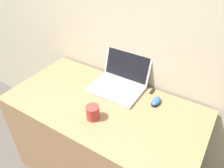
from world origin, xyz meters
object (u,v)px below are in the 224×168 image
computer_mouse (156,101)px  usb_stick (152,91)px  laptop (120,80)px  drink_cup (93,112)px

computer_mouse → usb_stick: size_ratio=1.70×
usb_stick → laptop: bearing=-164.2°
laptop → computer_mouse: size_ratio=3.59×
laptop → computer_mouse: 0.31m
laptop → computer_mouse: laptop is taller
computer_mouse → usb_stick: (-0.07, 0.10, -0.01)m
drink_cup → usb_stick: (0.21, 0.43, -0.04)m
computer_mouse → usb_stick: 0.12m
drink_cup → usb_stick: bearing=64.5°
laptop → drink_cup: laptop is taller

